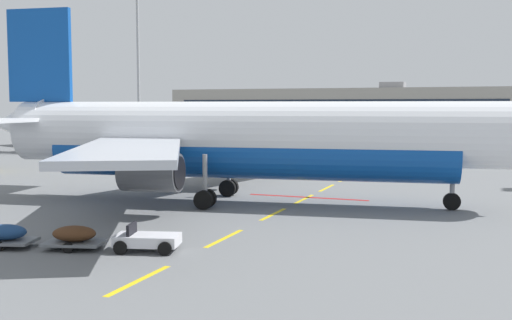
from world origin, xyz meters
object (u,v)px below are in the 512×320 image
baggage_train (40,236)px  apron_light_mast_near (137,16)px  airliner_mid_left (98,124)px  fuel_service_truck (217,149)px  airliner_foreground (240,139)px

baggage_train → apron_light_mast_near: 57.06m
airliner_mid_left → fuel_service_truck: airliner_mid_left is taller
airliner_foreground → airliner_mid_left: 56.90m
airliner_mid_left → baggage_train: airliner_mid_left is taller
airliner_mid_left → fuel_service_truck: bearing=-34.9°
airliner_foreground → fuel_service_truck: size_ratio=4.70×
airliner_foreground → fuel_service_truck: (-11.39, 21.72, -2.30)m
fuel_service_truck → apron_light_mast_near: size_ratio=0.26×
airliner_foreground → fuel_service_truck: airliner_foreground is taller
airliner_mid_left → airliner_foreground: bearing=-46.4°
apron_light_mast_near → fuel_service_truck: bearing=-36.8°
airliner_foreground → baggage_train: bearing=-102.2°
airliner_foreground → baggage_train: airliner_foreground is taller
airliner_mid_left → fuel_service_truck: (27.87, -19.46, -1.64)m
airliner_foreground → airliner_mid_left: airliner_foreground is taller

